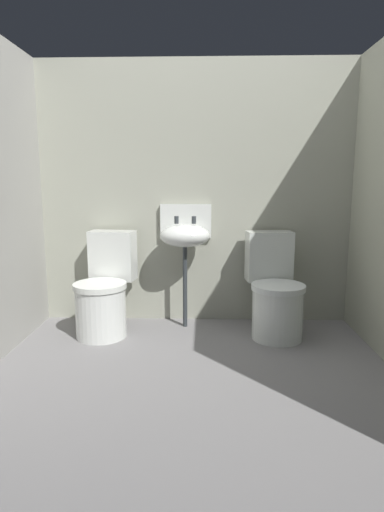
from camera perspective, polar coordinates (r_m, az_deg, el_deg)
name	(u,v)px	position (r m, az deg, el deg)	size (l,w,h in m)	color
ground_plane	(191,382)	(2.72, -0.19, -16.61)	(2.96, 2.59, 0.08)	slate
wall_back	(195,194)	(3.57, 0.44, 8.29)	(2.96, 0.10, 2.13)	#9FA18F
toilet_left	(105,293)	(3.37, -11.68, -4.87)	(0.45, 0.63, 0.78)	silver
toilet_right	(275,294)	(3.33, 11.07, -5.06)	(0.44, 0.63, 0.78)	silver
sink	(185,235)	(3.39, -0.94, 2.88)	(0.42, 0.35, 0.99)	#31363A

